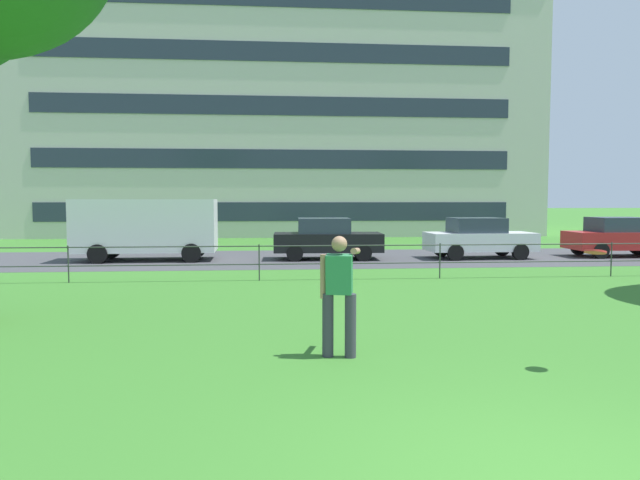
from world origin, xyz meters
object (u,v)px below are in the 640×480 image
object	(u,v)px
person_thrower	(339,292)
frisbee	(595,252)
apartment_building_background	(276,120)
car_white_far_left	(479,238)
car_black_center	(327,238)
panel_van_right	(147,226)
car_red_left	(619,237)

from	to	relation	value
person_thrower	frisbee	distance (m)	3.39
apartment_building_background	frisbee	bearing A→B (deg)	-83.77
car_white_far_left	person_thrower	bearing A→B (deg)	-117.55
person_thrower	apartment_building_background	size ratio (longest dim) A/B	0.05
frisbee	car_black_center	bearing A→B (deg)	98.23
frisbee	panel_van_right	xyz separation A→B (m)	(-8.66, 14.44, -0.27)
person_thrower	frisbee	size ratio (longest dim) A/B	4.54
frisbee	apartment_building_background	xyz separation A→B (m)	(-3.76, 34.46, 6.31)
panel_van_right	car_black_center	xyz separation A→B (m)	(6.59, -0.12, -0.49)
car_white_far_left	car_red_left	xyz separation A→B (m)	(5.72, 0.19, 0.00)
frisbee	apartment_building_background	bearing A→B (deg)	96.23
car_black_center	car_red_left	size ratio (longest dim) A/B	1.01
panel_van_right	car_red_left	bearing A→B (deg)	-0.17
frisbee	car_red_left	xyz separation A→B (m)	(9.45, 14.39, -0.77)
panel_van_right	car_black_center	distance (m)	6.61
car_white_far_left	car_red_left	world-z (taller)	same
apartment_building_background	car_black_center	bearing A→B (deg)	-85.20
panel_van_right	car_white_far_left	size ratio (longest dim) A/B	1.25
car_white_far_left	apartment_building_background	distance (m)	22.73
person_thrower	panel_van_right	size ratio (longest dim) A/B	0.34
frisbee	car_black_center	distance (m)	14.49
person_thrower	car_white_far_left	bearing A→B (deg)	62.45
frisbee	car_red_left	size ratio (longest dim) A/B	0.09
car_black_center	car_red_left	bearing A→B (deg)	0.31
person_thrower	car_white_far_left	distance (m)	14.97
frisbee	panel_van_right	world-z (taller)	panel_van_right
person_thrower	car_black_center	distance (m)	13.45
panel_van_right	apartment_building_background	xyz separation A→B (m)	(4.90, 20.02, 6.58)
car_white_far_left	apartment_building_background	size ratio (longest dim) A/B	0.12
panel_van_right	person_thrower	bearing A→B (deg)	-68.01
car_red_left	apartment_building_background	size ratio (longest dim) A/B	0.12
car_black_center	car_white_far_left	distance (m)	5.80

